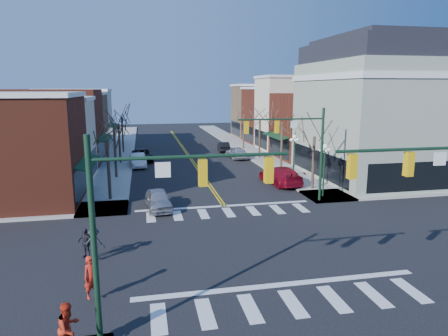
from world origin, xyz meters
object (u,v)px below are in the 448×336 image
car_right_near (280,175)px  pedestrian_dark_a (86,243)px  pedestrian_dark_b (94,243)px  lamppost_corner (324,161)px  car_left_far (142,155)px  lamppost_midblock (294,149)px  pedestrian_red_b (69,328)px  car_left_mid (138,160)px  pedestrian_red_a (92,277)px  car_right_far (224,147)px  victorian_corner (379,109)px  car_left_near (158,200)px  car_right_mid (237,153)px

car_right_near → pedestrian_dark_a: bearing=34.9°
pedestrian_dark_b → lamppost_corner: bearing=-140.4°
car_left_far → pedestrian_dark_a: pedestrian_dark_a is taller
lamppost_midblock → pedestrian_red_b: (-16.49, -22.87, -1.93)m
pedestrian_dark_a → lamppost_corner: bearing=58.1°
car_left_mid → pedestrian_red_a: (-1.59, -28.90, 0.31)m
car_right_far → pedestrian_red_a: bearing=76.1°
lamppost_corner → pedestrian_red_a: 20.75m
victorian_corner → pedestrian_red_b: victorian_corner is taller
car_left_mid → pedestrian_dark_a: bearing=-101.4°
car_left_mid → car_right_near: car_right_near is taller
car_left_near → car_right_mid: bearing=57.6°
lamppost_midblock → car_left_near: bearing=-151.7°
car_right_mid → pedestrian_red_b: bearing=61.8°
car_right_near → lamppost_midblock: bearing=-148.0°
lamppost_midblock → car_right_far: 18.85m
car_right_near → pedestrian_red_a: size_ratio=3.14×
car_left_far → car_right_far: (11.05, 5.40, -0.05)m
car_right_mid → pedestrian_red_b: pedestrian_red_b is taller
lamppost_midblock → pedestrian_dark_a: (-16.96, -15.12, -2.04)m
pedestrian_red_a → car_left_mid: bearing=53.6°
car_right_mid → pedestrian_red_a: pedestrian_red_a is taller
car_right_mid → car_left_far: bearing=-9.3°
victorian_corner → car_left_mid: size_ratio=3.17×
car_right_far → pedestrian_red_b: (-13.44, -41.34, 0.36)m
lamppost_corner → car_left_mid: lamppost_corner is taller
victorian_corner → pedestrian_dark_b: size_ratio=8.98×
car_left_far → pedestrian_red_a: 32.47m
victorian_corner → pedestrian_red_b: size_ratio=8.03×
car_right_near → pedestrian_red_a: 22.95m
car_left_mid → car_right_near: size_ratio=0.80×
lamppost_midblock → victorian_corner: bearing=-3.4°
pedestrian_red_b → car_right_far: bearing=15.8°
lamppost_corner → car_right_mid: 19.35m
car_left_near → lamppost_midblock: bearing=23.9°
lamppost_midblock → pedestrian_red_a: bearing=-129.9°
car_right_mid → pedestrian_red_a: (-13.60, -31.88, 0.29)m
car_left_mid → pedestrian_red_a: bearing=-99.0°
car_left_mid → car_right_near: bearing=-46.6°
lamppost_corner → car_right_far: lamppost_corner is taller
car_left_near → pedestrian_dark_b: pedestrian_dark_b is taller
lamppost_corner → pedestrian_red_b: bearing=-135.2°
lamppost_corner → pedestrian_dark_a: 19.14m
victorian_corner → car_right_near: victorian_corner is taller
lamppost_corner → pedestrian_dark_b: lamppost_corner is taller
victorian_corner → car_right_mid: 17.98m
car_left_near → car_right_near: size_ratio=0.74×
lamppost_corner → car_right_mid: (-2.58, 19.04, -2.21)m
pedestrian_dark_a → car_left_mid: bearing=115.7°
pedestrian_red_a → pedestrian_red_b: 3.55m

